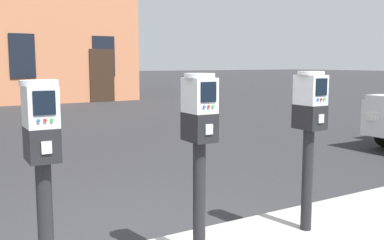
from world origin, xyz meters
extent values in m
cylinder|color=black|center=(-0.84, -0.28, 0.56)|extent=(0.09, 0.09, 0.84)
cube|color=black|center=(-0.84, -0.28, 1.08)|extent=(0.17, 0.24, 0.19)
cube|color=#A5A8AD|center=(-0.84, -0.41, 1.08)|extent=(0.06, 0.01, 0.07)
cube|color=#B7BABF|center=(-0.84, -0.28, 1.29)|extent=(0.17, 0.23, 0.24)
cube|color=black|center=(-0.84, -0.40, 1.32)|extent=(0.12, 0.01, 0.13)
cylinder|color=blue|center=(-0.88, -0.40, 1.23)|extent=(0.02, 0.01, 0.02)
cylinder|color=red|center=(-0.84, -0.40, 1.23)|extent=(0.02, 0.01, 0.02)
cylinder|color=green|center=(-0.81, -0.40, 1.23)|extent=(0.02, 0.01, 0.02)
cylinder|color=#B7BABF|center=(-0.84, -0.28, 1.43)|extent=(0.22, 0.22, 0.03)
cylinder|color=black|center=(0.22, -0.28, 0.57)|extent=(0.09, 0.09, 0.86)
cube|color=black|center=(0.22, -0.28, 1.09)|extent=(0.17, 0.24, 0.20)
cube|color=#A5A8AD|center=(0.22, -0.41, 1.09)|extent=(0.06, 0.01, 0.07)
cube|color=#B7BABF|center=(0.22, -0.28, 1.31)|extent=(0.17, 0.23, 0.24)
cube|color=black|center=(0.22, -0.40, 1.34)|extent=(0.12, 0.01, 0.14)
cylinder|color=blue|center=(0.18, -0.40, 1.25)|extent=(0.02, 0.01, 0.02)
cylinder|color=red|center=(0.22, -0.40, 1.25)|extent=(0.02, 0.01, 0.02)
cylinder|color=green|center=(0.25, -0.40, 1.25)|extent=(0.02, 0.01, 0.02)
cylinder|color=#B7BABF|center=(0.22, -0.28, 1.45)|extent=(0.22, 0.22, 0.03)
cylinder|color=black|center=(1.28, -0.28, 0.57)|extent=(0.09, 0.09, 0.86)
cube|color=black|center=(1.28, -0.28, 1.10)|extent=(0.17, 0.24, 0.20)
cube|color=#A5A8AD|center=(1.28, -0.41, 1.10)|extent=(0.06, 0.01, 0.07)
cube|color=#B7BABF|center=(1.28, -0.28, 1.32)|extent=(0.17, 0.23, 0.24)
cube|color=black|center=(1.28, -0.40, 1.35)|extent=(0.12, 0.01, 0.14)
cylinder|color=blue|center=(1.24, -0.40, 1.25)|extent=(0.02, 0.01, 0.02)
cylinder|color=red|center=(1.28, -0.40, 1.25)|extent=(0.02, 0.01, 0.02)
cylinder|color=green|center=(1.31, -0.40, 1.25)|extent=(0.02, 0.01, 0.02)
cylinder|color=#B7BABF|center=(1.28, -0.28, 1.46)|extent=(0.22, 0.22, 0.03)
cube|color=white|center=(5.10, 1.98, 0.62)|extent=(0.04, 0.20, 0.14)
cube|color=black|center=(1.53, 14.05, 1.81)|extent=(0.90, 0.06, 1.60)
cube|color=black|center=(4.60, 14.05, 1.81)|extent=(0.90, 0.06, 1.60)
cube|color=black|center=(4.51, 14.05, 1.05)|extent=(1.00, 0.07, 2.10)
camera|label=1|loc=(-1.36, -2.83, 1.53)|focal=40.84mm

